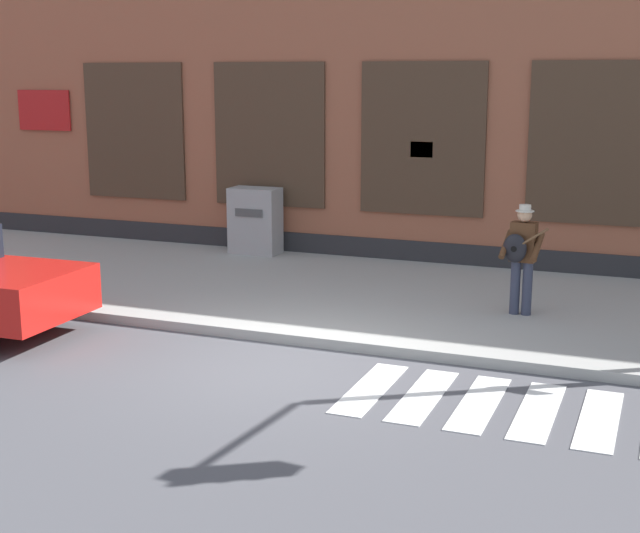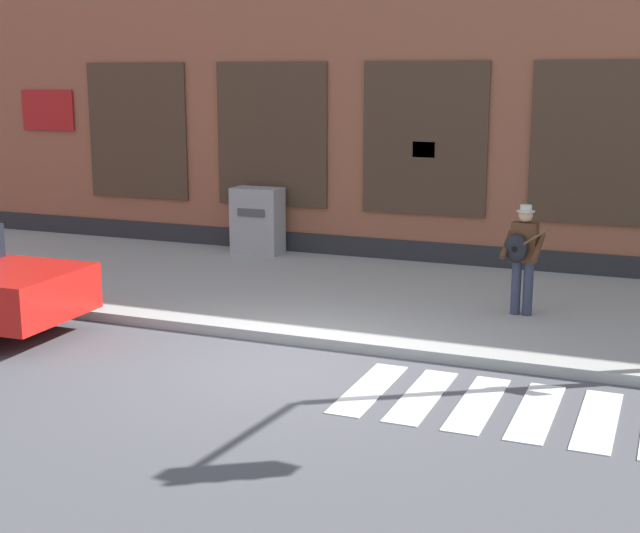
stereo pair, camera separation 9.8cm
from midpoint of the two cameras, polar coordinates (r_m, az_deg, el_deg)
ground_plane at (r=11.74m, az=-2.46°, el=-6.46°), size 160.00×160.00×0.00m
sidewalk at (r=15.07m, az=3.35°, el=-1.97°), size 28.00×5.63×0.15m
building_backdrop at (r=19.24m, az=8.15°, el=13.12°), size 28.00×4.06×8.23m
crosswalk at (r=10.47m, az=17.17°, el=-9.33°), size 5.78×1.90×0.01m
busker at (r=13.80m, az=12.58°, el=0.84°), size 0.71×0.56×1.70m
utility_box at (r=18.32m, az=-4.32°, el=2.94°), size 1.01×0.60×1.35m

